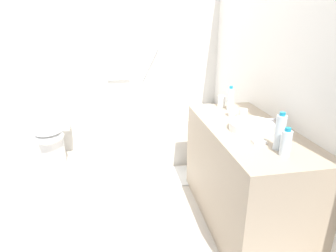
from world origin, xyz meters
The scene contains 17 objects.
ground_plane centered at (0.00, 0.00, 0.00)m, with size 3.76×3.76×0.00m, color beige.
wall_back_tiled centered at (0.00, 1.39, 1.27)m, with size 3.16×0.10×2.55m, color silver.
wall_right_mirror centered at (1.43, 0.00, 1.27)m, with size 0.10×3.07×2.55m, color silver.
bathtub centered at (0.54, 1.00, 0.30)m, with size 1.58×0.67×1.32m.
toilet centered at (-0.71, 0.99, 0.36)m, with size 0.40×0.49×0.75m.
vanity_counter centered at (1.07, -0.37, 0.43)m, with size 0.63×1.37×0.85m, color tan.
sink_basin centered at (1.07, -0.40, 0.88)m, with size 0.34×0.34×0.06m, color white.
sink_faucet centered at (1.26, -0.40, 0.89)m, with size 0.13×0.15×0.08m.
water_bottle_0 centered at (1.08, -0.76, 0.97)m, with size 0.07×0.07×0.25m.
water_bottle_1 centered at (1.09, 0.10, 0.96)m, with size 0.06×0.06×0.22m.
water_bottle_2 centered at (1.07, -0.85, 0.94)m, with size 0.07×0.07×0.18m.
drinking_glass_0 centered at (1.04, -0.09, 0.90)m, with size 0.07×0.07×0.09m, color white.
drinking_glass_1 centered at (1.05, 0.22, 0.90)m, with size 0.07×0.07×0.10m, color white.
drinking_glass_2 centered at (1.09, -0.18, 0.90)m, with size 0.07×0.07×0.09m, color white.
soap_dish centered at (1.01, -0.65, 0.86)m, with size 0.09×0.06×0.02m, color white.
bath_mat centered at (0.56, 0.43, 0.01)m, with size 0.59×0.41×0.01m, color white.
toilet_paper_roll centered at (-0.97, 0.93, 0.06)m, with size 0.11×0.11×0.12m, color white.
Camera 1 is at (0.07, -2.32, 1.66)m, focal length 30.91 mm.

